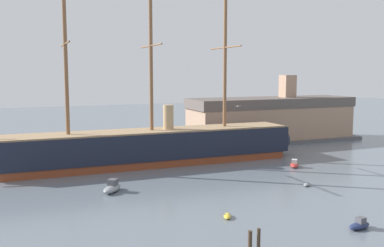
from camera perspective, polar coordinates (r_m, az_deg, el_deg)
tall_ship at (r=81.36m, az=-5.30°, el=-3.01°), size 65.71×13.45×31.63m
motorboat_foreground_right at (r=52.56m, az=21.16°, el=-12.32°), size 3.24×1.79×1.29m
dinghy_near_centre at (r=52.83m, az=4.67°, el=-12.02°), size 1.70×2.18×0.47m
dinghy_mid_right at (r=68.94m, az=14.86°, el=-7.73°), size 2.06×1.91×0.46m
motorboat_alongside_bow at (r=64.34m, az=-10.46°, el=-8.29°), size 4.03×4.57×1.83m
motorboat_alongside_stern at (r=81.44m, az=13.30°, el=-5.25°), size 3.29×3.72×1.49m
dinghy_far_left at (r=83.32m, az=-23.01°, el=-5.48°), size 1.67×2.94×0.66m
mooring_piling_left_pair at (r=43.94m, az=7.63°, el=-15.01°), size 0.41×0.41×1.96m
mooring_piling_right_pair at (r=43.76m, az=8.75°, el=-14.89°), size 0.34×0.34×2.28m
dockside_warehouse_right at (r=110.24m, az=10.41°, el=0.54°), size 45.76×14.16×16.50m
seagull_in_flight at (r=65.47m, az=5.99°, el=2.29°), size 1.11×0.41×0.13m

